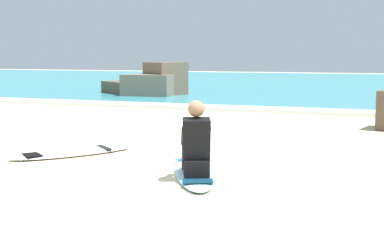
{
  "coord_description": "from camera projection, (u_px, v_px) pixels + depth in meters",
  "views": [
    {
      "loc": [
        3.31,
        -6.59,
        1.6
      ],
      "look_at": [
        0.47,
        1.24,
        0.55
      ],
      "focal_mm": 50.27,
      "sensor_mm": 36.0,
      "label": 1
    }
  ],
  "objects": [
    {
      "name": "sea",
      "position": [
        319.0,
        84.0,
        27.7
      ],
      "size": [
        80.0,
        28.0,
        0.1
      ],
      "primitive_type": "cube",
      "color": "teal",
      "rests_on": "ground"
    },
    {
      "name": "surfer_seated",
      "position": [
        196.0,
        146.0,
        6.8
      ],
      "size": [
        0.57,
        0.77,
        0.95
      ],
      "color": "black",
      "rests_on": "surfboard_main"
    },
    {
      "name": "rock_outcrop_distant",
      "position": [
        150.0,
        84.0,
        19.76
      ],
      "size": [
        3.61,
        2.24,
        1.29
      ],
      "color": "#756656",
      "rests_on": "ground"
    },
    {
      "name": "breaking_foam",
      "position": [
        259.0,
        110.0,
        14.92
      ],
      "size": [
        80.0,
        0.9,
        0.11
      ],
      "primitive_type": "cube",
      "color": "white",
      "rests_on": "ground"
    },
    {
      "name": "ground_plane",
      "position": [
        130.0,
        169.0,
        7.47
      ],
      "size": [
        80.0,
        80.0,
        0.0
      ],
      "primitive_type": "plane",
      "color": "beige"
    },
    {
      "name": "surfboard_main",
      "position": [
        194.0,
        171.0,
        7.18
      ],
      "size": [
        1.37,
        2.28,
        0.08
      ],
      "color": "#9ED1E5",
      "rests_on": "ground"
    },
    {
      "name": "surfboard_spare_near",
      "position": [
        72.0,
        153.0,
        8.5
      ],
      "size": [
        1.6,
        1.9,
        0.08
      ],
      "color": "silver",
      "rests_on": "ground"
    }
  ]
}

